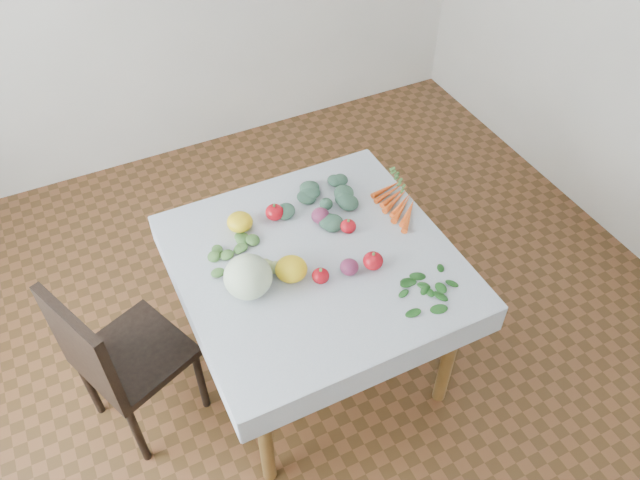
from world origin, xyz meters
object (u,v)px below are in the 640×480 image
object	(u,v)px
cabbage	(248,277)
carrot_bunch	(397,202)
chair	(114,357)
heirloom_back	(240,222)
table	(316,275)

from	to	relation	value
cabbage	carrot_bunch	xyz separation A→B (m)	(0.79, 0.18, -0.07)
chair	cabbage	bearing A→B (deg)	-11.14
chair	carrot_bunch	world-z (taller)	chair
cabbage	heirloom_back	size ratio (longest dim) A/B	1.69
heirloom_back	carrot_bunch	distance (m)	0.72
chair	cabbage	world-z (taller)	cabbage
cabbage	carrot_bunch	size ratio (longest dim) A/B	0.59
carrot_bunch	heirloom_back	bearing A→B (deg)	166.34
heirloom_back	carrot_bunch	size ratio (longest dim) A/B	0.35
chair	heirloom_back	size ratio (longest dim) A/B	7.98
carrot_bunch	table	bearing A→B (deg)	-163.83
chair	carrot_bunch	bearing A→B (deg)	2.84
table	cabbage	xyz separation A→B (m)	(-0.31, -0.04, 0.19)
chair	heirloom_back	xyz separation A→B (m)	(0.67, 0.24, 0.28)
table	heirloom_back	bearing A→B (deg)	125.09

